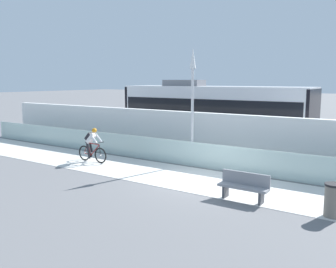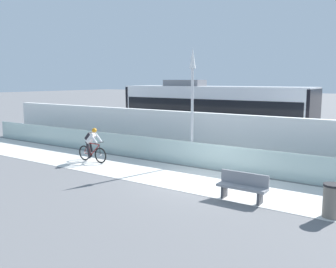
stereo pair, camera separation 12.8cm
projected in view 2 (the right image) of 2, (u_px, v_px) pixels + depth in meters
ground_plane at (198, 180)px, 13.93m from camera, size 200.00×200.00×0.00m
bike_path_deck at (198, 180)px, 13.93m from camera, size 32.00×3.20×0.01m
glass_parapet at (220, 158)px, 15.36m from camera, size 32.00×0.05×1.09m
concrete_barrier_wall at (238, 139)px, 16.75m from camera, size 32.00×0.36×2.24m
tram_rail_near at (257, 154)px, 18.94m from camera, size 32.00×0.08×0.01m
tram_rail_far at (266, 149)px, 20.12m from camera, size 32.00×0.08×0.01m
tram at (214, 114)px, 20.87m from camera, size 11.06×2.54×3.81m
cyclist_on_bike at (92, 145)px, 16.98m from camera, size 1.77×0.58×1.61m
lamp_post_antenna at (192, 92)px, 16.08m from camera, size 0.28×0.28×5.20m
trash_bin at (332, 201)px, 10.09m from camera, size 0.51×0.51×0.96m
bench at (243, 186)px, 11.51m from camera, size 1.60×0.45×0.89m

